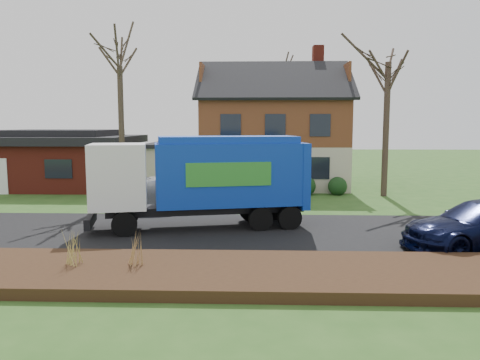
{
  "coord_description": "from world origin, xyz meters",
  "views": [
    {
      "loc": [
        0.92,
        -17.19,
        4.04
      ],
      "look_at": [
        0.22,
        2.5,
        1.7
      ],
      "focal_mm": 35.0,
      "sensor_mm": 36.0,
      "label": 1
    }
  ],
  "objects": [
    {
      "name": "silver_sedan",
      "position": [
        -3.48,
        4.7,
        0.75
      ],
      "size": [
        4.76,
        2.21,
        1.51
      ],
      "primitive_type": "imported",
      "rotation": [
        0.0,
        0.0,
        1.71
      ],
      "color": "#93969A",
      "rests_on": "ground"
    },
    {
      "name": "grass_clump_west",
      "position": [
        -3.97,
        -5.16,
        0.78
      ],
      "size": [
        0.36,
        0.3,
        0.96
      ],
      "color": "#A79249",
      "rests_on": "mulch_verge"
    },
    {
      "name": "ranch_house",
      "position": [
        -12.0,
        13.0,
        1.81
      ],
      "size": [
        9.8,
        8.2,
        3.7
      ],
      "color": "maroon",
      "rests_on": "ground"
    },
    {
      "name": "road",
      "position": [
        0.0,
        0.0,
        0.01
      ],
      "size": [
        80.0,
        7.0,
        0.02
      ],
      "primitive_type": "cube",
      "color": "black",
      "rests_on": "ground"
    },
    {
      "name": "grass_clump_mid",
      "position": [
        -2.31,
        -5.26,
        0.75
      ],
      "size": [
        0.32,
        0.26,
        0.89
      ],
      "color": "#A47D48",
      "rests_on": "mulch_verge"
    },
    {
      "name": "tree_front_east",
      "position": [
        8.16,
        9.38,
        8.67
      ],
      "size": [
        3.84,
        3.84,
        10.66
      ],
      "color": "#423127",
      "rests_on": "ground"
    },
    {
      "name": "ground",
      "position": [
        0.0,
        0.0,
        0.0
      ],
      "size": [
        120.0,
        120.0,
        0.0
      ],
      "primitive_type": "plane",
      "color": "#2B521B",
      "rests_on": "ground"
    },
    {
      "name": "mulch_verge",
      "position": [
        0.0,
        -5.3,
        0.15
      ],
      "size": [
        80.0,
        3.5,
        0.3
      ],
      "primitive_type": "cube",
      "color": "black",
      "rests_on": "ground"
    },
    {
      "name": "tree_back",
      "position": [
        2.74,
        20.63,
        8.59
      ],
      "size": [
        3.25,
        3.25,
        10.31
      ],
      "color": "#3B2D23",
      "rests_on": "ground"
    },
    {
      "name": "garbage_truck",
      "position": [
        -1.07,
        0.81,
        2.07
      ],
      "size": [
        8.66,
        4.04,
        3.59
      ],
      "rotation": [
        0.0,
        0.0,
        0.22
      ],
      "color": "black",
      "rests_on": "ground"
    },
    {
      "name": "tree_front_west",
      "position": [
        -6.28,
        7.59,
        8.14
      ],
      "size": [
        3.32,
        3.32,
        9.88
      ],
      "color": "#413427",
      "rests_on": "ground"
    },
    {
      "name": "main_house",
      "position": [
        1.49,
        13.91,
        4.03
      ],
      "size": [
        12.95,
        8.95,
        9.26
      ],
      "color": "beige",
      "rests_on": "ground"
    }
  ]
}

